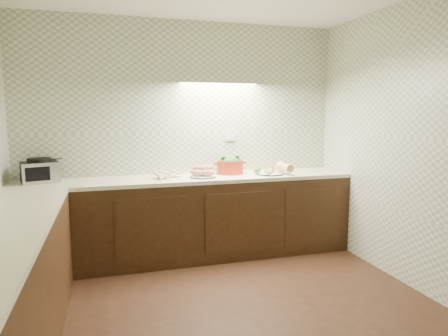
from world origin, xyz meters
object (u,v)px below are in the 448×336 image
object	(u,v)px
parsnip_pile	(169,175)
sweet_potato_plate	(203,173)
dutch_oven	(230,165)
onion_bowl	(201,171)
veg_plate	(275,169)
toaster_oven	(40,171)

from	to	relation	value
parsnip_pile	sweet_potato_plate	bearing A→B (deg)	-8.27
parsnip_pile	dutch_oven	xyz separation A→B (m)	(0.72, 0.12, 0.07)
sweet_potato_plate	onion_bowl	size ratio (longest dim) A/B	2.14
parsnip_pile	veg_plate	bearing A→B (deg)	-2.74
sweet_potato_plate	parsnip_pile	bearing A→B (deg)	171.73
toaster_oven	dutch_oven	world-z (taller)	toaster_oven
toaster_oven	veg_plate	distance (m)	2.48
sweet_potato_plate	veg_plate	xyz separation A→B (m)	(0.84, -0.00, 0.00)
toaster_oven	sweet_potato_plate	bearing A→B (deg)	-20.34
toaster_oven	dutch_oven	size ratio (longest dim) A/B	1.05
sweet_potato_plate	dutch_oven	world-z (taller)	dutch_oven
onion_bowl	veg_plate	xyz separation A→B (m)	(0.82, -0.18, 0.01)
dutch_oven	veg_plate	bearing A→B (deg)	-25.72
toaster_oven	onion_bowl	distance (m)	1.65
onion_bowl	veg_plate	bearing A→B (deg)	-12.23
toaster_oven	sweet_potato_plate	size ratio (longest dim) A/B	1.39
dutch_oven	veg_plate	size ratio (longest dim) A/B	0.96
parsnip_pile	onion_bowl	size ratio (longest dim) A/B	2.81
sweet_potato_plate	veg_plate	distance (m)	0.84
sweet_potato_plate	veg_plate	world-z (taller)	veg_plate
dutch_oven	onion_bowl	bearing A→B (deg)	173.83
sweet_potato_plate	dutch_oven	bearing A→B (deg)	25.26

